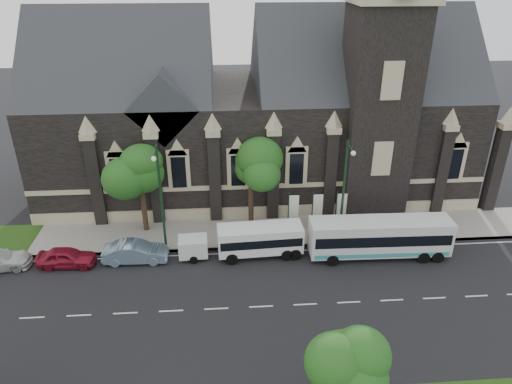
{
  "coord_description": "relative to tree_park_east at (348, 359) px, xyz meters",
  "views": [
    {
      "loc": [
        0.85,
        -24.7,
        21.02
      ],
      "look_at": [
        3.1,
        6.0,
        5.63
      ],
      "focal_mm": 32.98,
      "sensor_mm": 36.0,
      "label": 1
    }
  ],
  "objects": [
    {
      "name": "tree_park_east",
      "position": [
        0.0,
        0.0,
        0.0
      ],
      "size": [
        3.4,
        3.4,
        6.28
      ],
      "color": "black",
      "rests_on": "ground"
    },
    {
      "name": "box_trailer",
      "position": [
        -7.95,
        15.52,
        -3.65
      ],
      "size": [
        3.24,
        1.9,
        1.71
      ],
      "rotation": [
        0.0,
        0.0,
        0.05
      ],
      "color": "silver",
      "rests_on": "ground"
    },
    {
      "name": "car_far_red",
      "position": [
        -17.46,
        15.12,
        -3.88
      ],
      "size": [
        4.42,
        1.92,
        1.48
      ],
      "primitive_type": "imported",
      "rotation": [
        0.0,
        0.0,
        1.53
      ],
      "color": "maroon",
      "rests_on": "ground"
    },
    {
      "name": "ground",
      "position": [
        -6.18,
        9.32,
        -4.62
      ],
      "size": [
        160.0,
        160.0,
        0.0
      ],
      "primitive_type": "plane",
      "color": "black",
      "rests_on": "ground"
    },
    {
      "name": "tree_walk_left",
      "position": [
        -11.97,
        20.03,
        1.12
      ],
      "size": [
        3.91,
        3.91,
        7.64
      ],
      "color": "black",
      "rests_on": "ground"
    },
    {
      "name": "tree_walk_right",
      "position": [
        -2.96,
        20.04,
        1.2
      ],
      "size": [
        4.08,
        4.08,
        7.8
      ],
      "color": "black",
      "rests_on": "ground"
    },
    {
      "name": "sedan",
      "position": [
        -12.34,
        15.35,
        -3.81
      ],
      "size": [
        4.92,
        1.78,
        1.61
      ],
      "primitive_type": "imported",
      "rotation": [
        0.0,
        0.0,
        1.56
      ],
      "color": "#7995AE",
      "rests_on": "ground"
    },
    {
      "name": "sidewalk",
      "position": [
        -6.18,
        18.82,
        -4.54
      ],
      "size": [
        80.0,
        5.0,
        0.15
      ],
      "primitive_type": "cube",
      "color": "gray",
      "rests_on": "ground"
    },
    {
      "name": "banner_flag_left",
      "position": [
        0.11,
        18.32,
        -2.24
      ],
      "size": [
        0.9,
        0.1,
        4.0
      ],
      "color": "#16321C",
      "rests_on": "ground"
    },
    {
      "name": "banner_flag_right",
      "position": [
        4.11,
        18.32,
        -2.24
      ],
      "size": [
        0.9,
        0.1,
        4.0
      ],
      "color": "#16321C",
      "rests_on": "ground"
    },
    {
      "name": "street_lamp_mid",
      "position": [
        -10.18,
        16.42,
        0.49
      ],
      "size": [
        0.36,
        1.88,
        9.0
      ],
      "color": "#16321C",
      "rests_on": "ground"
    },
    {
      "name": "museum",
      "position": [
        -1.06,
        28.1,
        3.55
      ],
      "size": [
        40.0,
        17.7,
        29.9
      ],
      "color": "black",
      "rests_on": "ground"
    },
    {
      "name": "banner_flag_center",
      "position": [
        2.11,
        18.32,
        -2.24
      ],
      "size": [
        0.9,
        0.1,
        4.0
      ],
      "color": "#16321C",
      "rests_on": "ground"
    },
    {
      "name": "street_lamp_near",
      "position": [
        3.82,
        16.42,
        0.49
      ],
      "size": [
        0.36,
        1.88,
        9.0
      ],
      "color": "#16321C",
      "rests_on": "ground"
    },
    {
      "name": "shuttle_bus",
      "position": [
        -2.72,
        15.5,
        -3.15
      ],
      "size": [
        6.65,
        2.64,
        2.53
      ],
      "rotation": [
        0.0,
        0.0,
        0.05
      ],
      "color": "white",
      "rests_on": "ground"
    },
    {
      "name": "tour_coach",
      "position": [
        6.47,
        14.68,
        -2.89
      ],
      "size": [
        10.88,
        2.72,
        3.16
      ],
      "rotation": [
        0.0,
        0.0,
        -0.02
      ],
      "color": "silver",
      "rests_on": "ground"
    }
  ]
}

